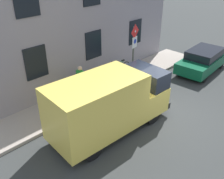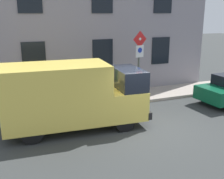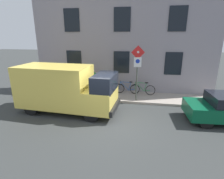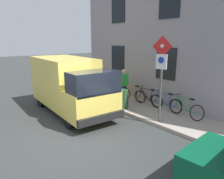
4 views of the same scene
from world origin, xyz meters
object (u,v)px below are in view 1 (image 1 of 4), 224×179
bicycle_blue (107,74)px  litter_bin (102,89)px  bicycle_orange (78,86)px  sign_post_stacked (134,46)px  bicycle_green (120,69)px  parked_hatchback (203,60)px  pedestrian (81,81)px  delivery_van (109,103)px  bicycle_black (93,80)px

bicycle_blue → litter_bin: (-1.20, 1.52, 0.08)m
bicycle_orange → litter_bin: size_ratio=1.90×
sign_post_stacked → bicycle_green: bearing=-15.2°
sign_post_stacked → parked_hatchback: bearing=-111.0°
bicycle_green → pedestrian: (-0.51, 3.33, 0.56)m
delivery_van → bicycle_green: (3.24, -4.09, -0.82)m
bicycle_green → bicycle_orange: 3.15m
parked_hatchback → bicycle_blue: 6.12m
bicycle_orange → pedestrian: pedestrian is taller
parked_hatchback → delivery_van: bearing=-2.7°
bicycle_orange → bicycle_green: bearing=173.8°
sign_post_stacked → parked_hatchback: size_ratio=0.78×
bicycle_black → litter_bin: litter_bin is taller
bicycle_blue → bicycle_black: (-0.00, 1.05, 0.00)m
parked_hatchback → litter_bin: 7.06m
delivery_van → bicycle_blue: bearing=50.3°
bicycle_orange → litter_bin: 1.33m
sign_post_stacked → litter_bin: (0.14, 2.21, -1.72)m
bicycle_green → bicycle_blue: bearing=5.5°
bicycle_green → pedestrian: 3.42m
delivery_van → litter_bin: bearing=57.0°
bicycle_green → bicycle_blue: size_ratio=1.00×
bicycle_orange → pedestrian: 0.78m
sign_post_stacked → parked_hatchback: sign_post_stacked is taller
bicycle_green → pedestrian: pedestrian is taller
bicycle_blue → bicycle_orange: 2.10m
bicycle_orange → parked_hatchback: bearing=151.0°
bicycle_blue → parked_hatchback: bearing=147.4°
delivery_van → bicycle_black: delivery_van is taller
delivery_van → pedestrian: delivery_van is taller
parked_hatchback → litter_bin: size_ratio=4.56×
bicycle_black → litter_bin: (-1.20, 0.48, 0.08)m
bicycle_orange → delivery_van: bearing=67.6°
bicycle_blue → pedestrian: pedestrian is taller
sign_post_stacked → parked_hatchback: 5.16m
parked_hatchback → sign_post_stacked: bearing=-24.7°
delivery_van → bicycle_black: size_ratio=3.18×
pedestrian → litter_bin: pedestrian is taller
bicycle_blue → bicycle_black: size_ratio=1.00×
delivery_van → parked_hatchback: bearing=4.5°
delivery_van → bicycle_blue: delivery_van is taller
bicycle_orange → litter_bin: litter_bin is taller
litter_bin → bicycle_black: bearing=-21.7°
parked_hatchback → litter_bin: bearing=-19.3°
bicycle_orange → sign_post_stacked: bearing=148.2°
sign_post_stacked → bicycle_green: 2.27m
parked_hatchback → bicycle_blue: (3.09, 5.28, -0.22)m
bicycle_blue → bicycle_green: bearing=177.9°
bicycle_blue → bicycle_black: 1.05m
bicycle_green → litter_bin: size_ratio=1.91×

